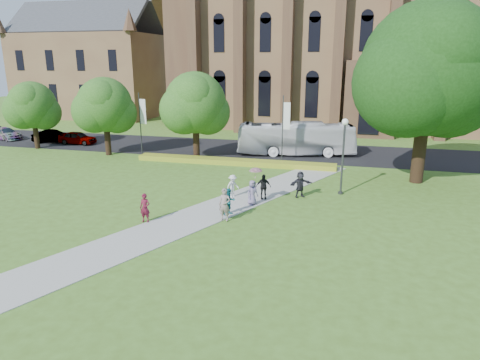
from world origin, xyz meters
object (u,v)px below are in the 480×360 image
(pedestrian_0, at_px, (145,208))
(car_0, at_px, (77,138))
(large_tree, at_px, (429,69))
(car_2, at_px, (5,133))
(car_1, at_px, (53,136))
(tour_coach, at_px, (296,139))
(streetlamp, at_px, (343,147))

(pedestrian_0, bearing_deg, car_0, 130.97)
(large_tree, height_order, pedestrian_0, large_tree)
(pedestrian_0, bearing_deg, large_tree, 37.22)
(car_0, bearing_deg, car_2, 86.66)
(large_tree, xyz_separation_m, car_1, (-37.50, 7.25, -7.63))
(tour_coach, xyz_separation_m, car_1, (-27.33, -0.31, -0.88))
(tour_coach, distance_m, pedestrian_0, 21.29)
(streetlamp, height_order, car_1, streetlamp)
(tour_coach, bearing_deg, large_tree, -138.16)
(large_tree, relative_size, tour_coach, 1.15)
(tour_coach, height_order, car_1, tour_coach)
(large_tree, bearing_deg, tour_coach, 143.35)
(car_1, bearing_deg, car_0, -109.77)
(large_tree, bearing_deg, car_2, 170.20)
(streetlamp, height_order, car_0, streetlamp)
(car_1, bearing_deg, large_tree, -118.23)
(car_0, distance_m, car_2, 10.03)
(streetlamp, relative_size, car_2, 1.11)
(tour_coach, height_order, car_0, tour_coach)
(car_1, bearing_deg, streetlamp, -127.46)
(streetlamp, xyz_separation_m, car_0, (-28.77, 11.61, -2.57))
(car_0, height_order, pedestrian_0, pedestrian_0)
(streetlamp, relative_size, car_1, 1.21)
(large_tree, xyz_separation_m, car_0, (-34.27, 7.11, -7.64))
(large_tree, distance_m, car_2, 45.60)
(car_1, xyz_separation_m, pedestrian_0, (21.32, -20.10, 0.15))
(large_tree, bearing_deg, car_0, 168.27)
(streetlamp, xyz_separation_m, tour_coach, (-4.67, 12.07, -1.68))
(car_1, distance_m, pedestrian_0, 29.30)
(streetlamp, bearing_deg, pedestrian_0, -141.99)
(large_tree, height_order, tour_coach, large_tree)
(car_1, height_order, car_2, car_1)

